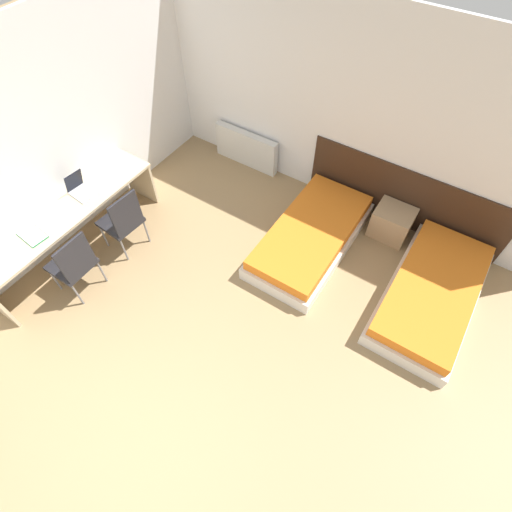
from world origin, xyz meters
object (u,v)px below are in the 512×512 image
object	(u,v)px
bed_near_window	(311,236)
bed_near_door	(431,293)
nightstand	(392,222)
chair_near_notebook	(73,263)
laptop	(80,189)
chair_near_laptop	(123,220)

from	to	relation	value
bed_near_window	bed_near_door	world-z (taller)	same
nightstand	bed_near_door	bearing A→B (deg)	-43.34
chair_near_notebook	laptop	world-z (taller)	laptop
nightstand	chair_near_laptop	distance (m)	3.52
laptop	nightstand	bearing A→B (deg)	37.68
bed_near_window	nightstand	world-z (taller)	nightstand
bed_near_window	bed_near_door	size ratio (longest dim) A/B	1.00
bed_near_door	nightstand	xyz separation A→B (m)	(-0.81, 0.77, 0.05)
bed_near_door	chair_near_laptop	world-z (taller)	chair_near_laptop
nightstand	chair_near_laptop	world-z (taller)	chair_near_laptop
nightstand	laptop	bearing A→B (deg)	-147.56
bed_near_door	laptop	xyz separation A→B (m)	(-4.20, -1.38, 0.63)
chair_near_laptop	chair_near_notebook	world-z (taller)	same
nightstand	laptop	xyz separation A→B (m)	(-3.39, -2.15, 0.58)
bed_near_window	bed_near_door	distance (m)	1.63
bed_near_window	chair_near_laptop	bearing A→B (deg)	-146.27
bed_near_window	bed_near_door	bearing A→B (deg)	0.00
laptop	chair_near_laptop	bearing A→B (deg)	10.51
bed_near_window	chair_near_laptop	distance (m)	2.42
bed_near_window	chair_near_notebook	distance (m)	2.94
bed_near_door	chair_near_notebook	xyz separation A→B (m)	(-3.62, -2.13, 0.36)
nightstand	chair_near_notebook	distance (m)	4.05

